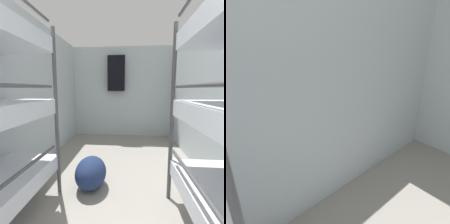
{
  "view_description": "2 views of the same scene",
  "coord_description": "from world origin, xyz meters",
  "views": [
    {
      "loc": [
        0.19,
        0.36,
        1.27
      ],
      "look_at": [
        -0.1,
        3.27,
        0.88
      ],
      "focal_mm": 28.0,
      "sensor_mm": 36.0,
      "label": 1
    },
    {
      "loc": [
        0.1,
        2.19,
        1.8
      ],
      "look_at": [
        -0.77,
        2.98,
        1.27
      ],
      "focal_mm": 35.0,
      "sensor_mm": 36.0,
      "label": 2
    }
  ],
  "objects": [
    {
      "name": "wall_left",
      "position": [
        -1.32,
        2.53,
        1.18
      ],
      "size": [
        0.06,
        5.17,
        2.36
      ],
      "color": "silver",
      "rests_on": "ground_plane"
    }
  ]
}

